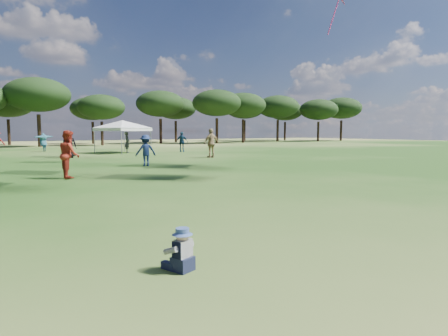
{
  "coord_description": "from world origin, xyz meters",
  "views": [
    {
      "loc": [
        -2.49,
        -1.74,
        1.73
      ],
      "look_at": [
        0.35,
        2.58,
        1.22
      ],
      "focal_mm": 30.0,
      "sensor_mm": 36.0,
      "label": 1
    }
  ],
  "objects": [
    {
      "name": "tree_line",
      "position": [
        2.39,
        47.41,
        5.42
      ],
      "size": [
        108.78,
        17.63,
        7.77
      ],
      "color": "black",
      "rests_on": "ground"
    },
    {
      "name": "tent_right",
      "position": [
        7.2,
        27.65,
        2.46
      ],
      "size": [
        6.07,
        6.07,
        2.88
      ],
      "rotation": [
        0.0,
        0.0,
        0.41
      ],
      "color": "gray",
      "rests_on": "ground"
    },
    {
      "name": "toddler",
      "position": [
        -0.45,
        2.32,
        0.24
      ],
      "size": [
        0.4,
        0.44,
        0.54
      ],
      "rotation": [
        0.0,
        0.0,
        0.34
      ],
      "color": "#161A32",
      "rests_on": "ground"
    }
  ]
}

